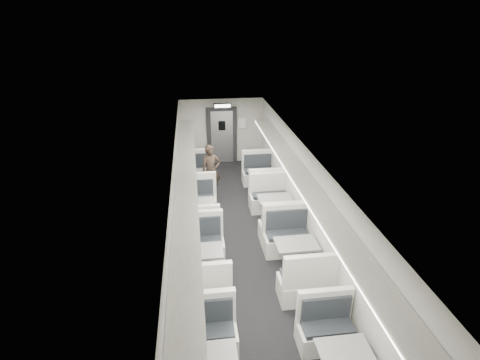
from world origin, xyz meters
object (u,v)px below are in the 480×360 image
object	(u,v)px
booth_right_a	(262,182)
booth_right_b	(275,211)
booth_left_a	(197,183)
exit_sign	(222,106)
booth_left_b	(199,213)
passenger	(211,171)
booth_left_c	(203,265)
vestibule_door	(222,136)
booth_right_c	(296,258)

from	to	relation	value
booth_right_a	booth_right_b	size ratio (longest dim) A/B	0.94
booth_left_a	exit_sign	distance (m)	2.99
booth_left_b	exit_sign	size ratio (longest dim) A/B	3.18
booth_right_a	passenger	size ratio (longest dim) A/B	1.28
booth_right_b	exit_sign	world-z (taller)	exit_sign
booth_left_c	exit_sign	distance (m)	6.60
booth_left_a	passenger	xyz separation A→B (m)	(0.43, -0.13, 0.43)
vestibule_door	exit_sign	bearing A→B (deg)	-90.00
booth_left_c	passenger	distance (m)	4.08
booth_right_c	vestibule_door	distance (m)	6.87
booth_right_c	vestibule_door	world-z (taller)	vestibule_door
passenger	exit_sign	world-z (taller)	exit_sign
booth_left_a	booth_right_b	xyz separation A→B (m)	(2.00, -2.10, 0.02)
booth_right_b	vestibule_door	bearing A→B (deg)	102.08
booth_left_b	vestibule_door	world-z (taller)	vestibule_door
passenger	exit_sign	bearing A→B (deg)	65.68
booth_right_c	vestibule_door	size ratio (longest dim) A/B	1.04
booth_left_b	booth_left_c	bearing A→B (deg)	-90.00
booth_left_c	booth_right_c	distance (m)	2.00
booth_left_b	booth_right_b	bearing A→B (deg)	-6.42
booth_right_a	vestibule_door	xyz separation A→B (m)	(-1.00, 2.81, 0.67)
booth_left_c	booth_right_b	bearing A→B (deg)	45.83
booth_left_c	booth_right_a	xyz separation A→B (m)	(2.00, 3.92, -0.01)
booth_right_a	booth_right_c	world-z (taller)	booth_right_c
vestibule_door	exit_sign	xyz separation A→B (m)	(0.00, -0.49, 1.24)
booth_right_b	passenger	size ratio (longest dim) A/B	1.37
booth_left_c	vestibule_door	bearing A→B (deg)	81.55
booth_left_c	exit_sign	bearing A→B (deg)	80.90
booth_right_a	booth_right_c	bearing A→B (deg)	-90.00
booth_left_b	booth_right_a	bearing A→B (deg)	39.36
passenger	vestibule_door	world-z (taller)	vestibule_door
passenger	booth_left_c	bearing A→B (deg)	-105.81
booth_left_c	booth_right_b	distance (m)	2.87
booth_left_b	passenger	world-z (taller)	passenger
booth_left_c	booth_right_c	size ratio (longest dim) A/B	0.96
exit_sign	booth_right_a	bearing A→B (deg)	-66.66
booth_left_c	passenger	world-z (taller)	passenger
booth_left_a	booth_left_c	distance (m)	4.16
booth_right_b	vestibule_door	size ratio (longest dim) A/B	1.05
booth_left_c	exit_sign	xyz separation A→B (m)	(1.00, 6.24, 1.90)
booth_left_c	booth_right_b	xyz separation A→B (m)	(2.00, 2.06, 0.02)
booth_left_a	booth_right_b	world-z (taller)	booth_right_b
booth_left_a	exit_sign	world-z (taller)	exit_sign
booth_right_a	exit_sign	distance (m)	3.17
booth_right_a	passenger	world-z (taller)	passenger
booth_right_c	booth_left_a	bearing A→B (deg)	115.49
booth_right_a	passenger	distance (m)	1.64
booth_right_b	booth_right_c	world-z (taller)	booth_right_b
booth_right_a	booth_left_c	bearing A→B (deg)	-117.01
booth_left_b	booth_left_c	world-z (taller)	booth_left_c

